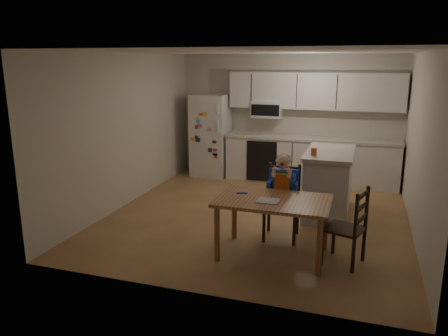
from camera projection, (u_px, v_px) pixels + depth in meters
name	position (u px, v px, depth m)	size (l,w,h in m)	color
room	(266.00, 132.00, 7.03)	(4.52, 5.01, 2.51)	#8D5E40
refrigerator	(211.00, 135.00, 9.13)	(0.72, 0.70, 1.70)	silver
kitchen_run	(310.00, 139.00, 8.59)	(3.37, 0.62, 2.15)	silver
kitchen_island	(328.00, 182.00, 6.87)	(0.72, 1.37, 1.01)	silver
red_cup	(314.00, 152.00, 6.45)	(0.09, 0.09, 0.11)	#DA4F28
dining_table	(273.00, 207.00, 5.34)	(1.37, 0.88, 0.74)	brown
napkin	(268.00, 201.00, 5.24)	(0.26, 0.23, 0.01)	silver
toddler_spoon	(241.00, 193.00, 5.54)	(0.02, 0.02, 0.12)	blue
chair_booster	(283.00, 187.00, 5.89)	(0.47, 0.47, 1.19)	black
chair_side	(353.00, 223.00, 5.10)	(0.52, 0.52, 0.95)	black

